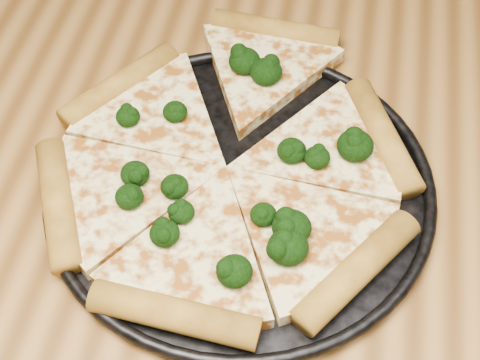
# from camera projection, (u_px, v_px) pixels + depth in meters

# --- Properties ---
(dining_table) EXTENTS (1.20, 0.90, 0.75)m
(dining_table) POSITION_uv_depth(u_px,v_px,m) (192.00, 278.00, 0.70)
(dining_table) COLOR olive
(dining_table) RESTS_ON ground
(pizza_pan) EXTENTS (0.35, 0.35, 0.02)m
(pizza_pan) POSITION_uv_depth(u_px,v_px,m) (240.00, 186.00, 0.65)
(pizza_pan) COLOR black
(pizza_pan) RESTS_ON dining_table
(pizza) EXTENTS (0.35, 0.38, 0.03)m
(pizza) POSITION_uv_depth(u_px,v_px,m) (229.00, 162.00, 0.65)
(pizza) COLOR #FFEA9C
(pizza) RESTS_ON pizza_pan
(broccoli_florets) EXTENTS (0.24, 0.27, 0.03)m
(broccoli_florets) POSITION_uv_depth(u_px,v_px,m) (248.00, 167.00, 0.63)
(broccoli_florets) COLOR black
(broccoli_florets) RESTS_ON pizza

